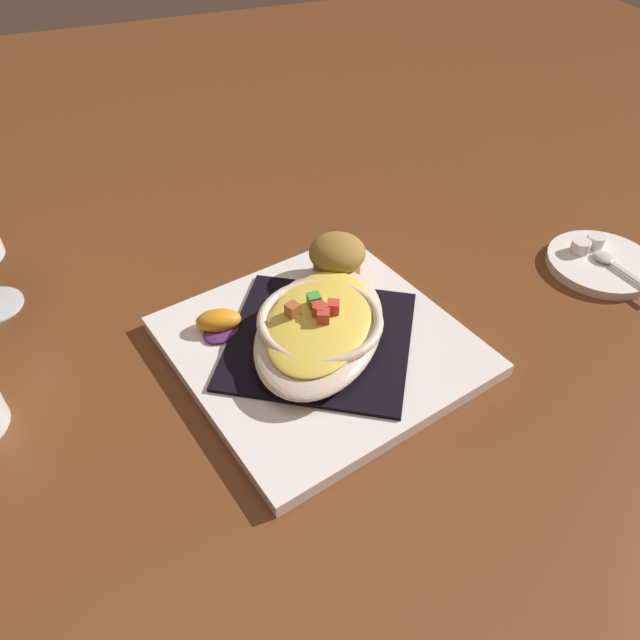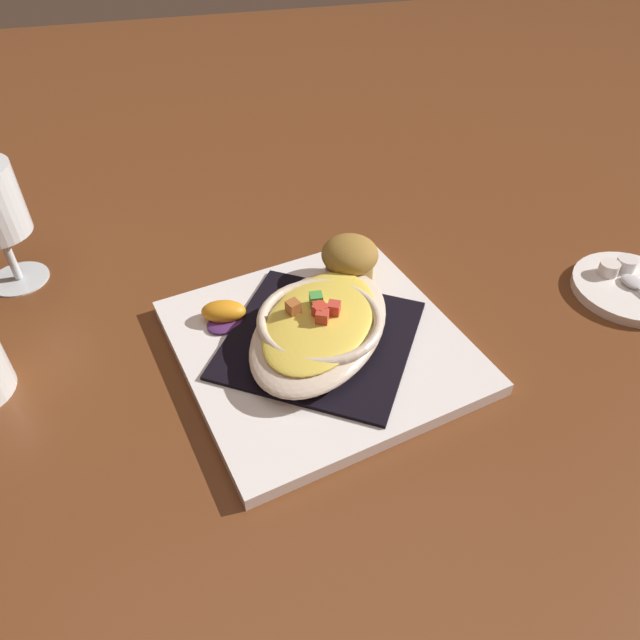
{
  "view_description": "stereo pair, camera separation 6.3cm",
  "coord_description": "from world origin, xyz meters",
  "px_view_note": "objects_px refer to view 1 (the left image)",
  "views": [
    {
      "loc": [
        0.17,
        0.44,
        0.47
      ],
      "look_at": [
        0.0,
        0.0,
        0.05
      ],
      "focal_mm": 33.71,
      "sensor_mm": 36.0,
      "label": 1
    },
    {
      "loc": [
        0.11,
        0.45,
        0.47
      ],
      "look_at": [
        0.0,
        0.0,
        0.05
      ],
      "focal_mm": 33.71,
      "sensor_mm": 36.0,
      "label": 2
    }
  ],
  "objects_px": {
    "muffin": "(337,258)",
    "gratin_dish": "(320,325)",
    "spoon": "(609,261)",
    "creamer_saucer": "(601,264)",
    "creamer_cup_1": "(581,246)",
    "square_plate": "(320,346)",
    "orange_garnish": "(220,323)",
    "creamer_cup_0": "(595,241)"
  },
  "relations": [
    {
      "from": "muffin",
      "to": "gratin_dish",
      "type": "bearing_deg",
      "value": 58.14
    },
    {
      "from": "gratin_dish",
      "to": "spoon",
      "type": "xyz_separation_m",
      "value": [
        -0.39,
        -0.0,
        -0.02
      ]
    },
    {
      "from": "creamer_saucer",
      "to": "creamer_cup_1",
      "type": "bearing_deg",
      "value": -57.8
    },
    {
      "from": "square_plate",
      "to": "gratin_dish",
      "type": "xyz_separation_m",
      "value": [
        0.0,
        -0.0,
        0.03
      ]
    },
    {
      "from": "gratin_dish",
      "to": "creamer_saucer",
      "type": "xyz_separation_m",
      "value": [
        -0.39,
        -0.01,
        -0.03
      ]
    },
    {
      "from": "creamer_cup_1",
      "to": "spoon",
      "type": "bearing_deg",
      "value": 116.5
    },
    {
      "from": "orange_garnish",
      "to": "creamer_cup_0",
      "type": "distance_m",
      "value": 0.5
    },
    {
      "from": "square_plate",
      "to": "creamer_cup_0",
      "type": "height_order",
      "value": "creamer_cup_0"
    },
    {
      "from": "muffin",
      "to": "creamer_saucer",
      "type": "bearing_deg",
      "value": 165.3
    },
    {
      "from": "square_plate",
      "to": "creamer_cup_0",
      "type": "xyz_separation_m",
      "value": [
        -0.4,
        -0.04,
        0.01
      ]
    },
    {
      "from": "square_plate",
      "to": "muffin",
      "type": "distance_m",
      "value": 0.12
    },
    {
      "from": "creamer_cup_0",
      "to": "spoon",
      "type": "bearing_deg",
      "value": 76.33
    },
    {
      "from": "orange_garnish",
      "to": "creamer_cup_1",
      "type": "relative_size",
      "value": 2.48
    },
    {
      "from": "creamer_saucer",
      "to": "orange_garnish",
      "type": "bearing_deg",
      "value": -5.71
    },
    {
      "from": "square_plate",
      "to": "muffin",
      "type": "relative_size",
      "value": 4.31
    },
    {
      "from": "spoon",
      "to": "creamer_cup_0",
      "type": "xyz_separation_m",
      "value": [
        -0.01,
        -0.04,
        0.0
      ]
    },
    {
      "from": "square_plate",
      "to": "creamer_cup_1",
      "type": "distance_m",
      "value": 0.38
    },
    {
      "from": "creamer_cup_1",
      "to": "creamer_saucer",
      "type": "bearing_deg",
      "value": 122.2
    },
    {
      "from": "gratin_dish",
      "to": "creamer_saucer",
      "type": "distance_m",
      "value": 0.39
    },
    {
      "from": "creamer_cup_1",
      "to": "square_plate",
      "type": "bearing_deg",
      "value": 5.33
    },
    {
      "from": "creamer_cup_0",
      "to": "creamer_cup_1",
      "type": "distance_m",
      "value": 0.03
    },
    {
      "from": "creamer_saucer",
      "to": "spoon",
      "type": "relative_size",
      "value": 1.35
    },
    {
      "from": "gratin_dish",
      "to": "spoon",
      "type": "height_order",
      "value": "gratin_dish"
    },
    {
      "from": "creamer_saucer",
      "to": "creamer_cup_0",
      "type": "height_order",
      "value": "creamer_cup_0"
    },
    {
      "from": "gratin_dish",
      "to": "orange_garnish",
      "type": "xyz_separation_m",
      "value": [
        0.1,
        -0.06,
        -0.01
      ]
    },
    {
      "from": "orange_garnish",
      "to": "creamer_cup_0",
      "type": "xyz_separation_m",
      "value": [
        -0.5,
        0.02,
        -0.0
      ]
    },
    {
      "from": "creamer_cup_0",
      "to": "creamer_cup_1",
      "type": "bearing_deg",
      "value": 6.41
    },
    {
      "from": "muffin",
      "to": "spoon",
      "type": "relative_size",
      "value": 0.67
    },
    {
      "from": "square_plate",
      "to": "gratin_dish",
      "type": "bearing_deg",
      "value": -84.7
    },
    {
      "from": "square_plate",
      "to": "creamer_cup_1",
      "type": "xyz_separation_m",
      "value": [
        -0.38,
        -0.04,
        0.01
      ]
    },
    {
      "from": "square_plate",
      "to": "muffin",
      "type": "xyz_separation_m",
      "value": [
        -0.06,
        -0.1,
        0.04
      ]
    },
    {
      "from": "orange_garnish",
      "to": "creamer_cup_0",
      "type": "bearing_deg",
      "value": 177.71
    },
    {
      "from": "square_plate",
      "to": "orange_garnish",
      "type": "height_order",
      "value": "orange_garnish"
    },
    {
      "from": "gratin_dish",
      "to": "orange_garnish",
      "type": "distance_m",
      "value": 0.11
    },
    {
      "from": "creamer_saucer",
      "to": "creamer_cup_0",
      "type": "distance_m",
      "value": 0.03
    },
    {
      "from": "gratin_dish",
      "to": "creamer_cup_0",
      "type": "xyz_separation_m",
      "value": [
        -0.4,
        -0.04,
        -0.02
      ]
    },
    {
      "from": "muffin",
      "to": "creamer_cup_0",
      "type": "bearing_deg",
      "value": 170.33
    },
    {
      "from": "square_plate",
      "to": "creamer_cup_1",
      "type": "bearing_deg",
      "value": -174.67
    },
    {
      "from": "orange_garnish",
      "to": "creamer_cup_1",
      "type": "distance_m",
      "value": 0.47
    },
    {
      "from": "square_plate",
      "to": "spoon",
      "type": "relative_size",
      "value": 2.89
    },
    {
      "from": "orange_garnish",
      "to": "creamer_cup_0",
      "type": "height_order",
      "value": "orange_garnish"
    },
    {
      "from": "square_plate",
      "to": "creamer_cup_1",
      "type": "relative_size",
      "value": 12.1
    }
  ]
}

